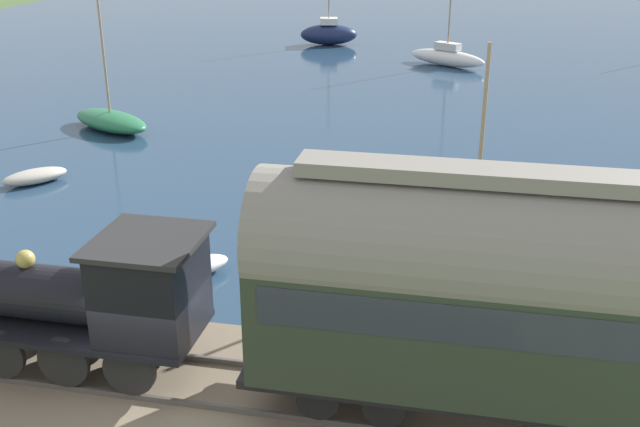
# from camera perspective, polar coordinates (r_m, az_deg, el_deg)

# --- Properties ---
(ground_plane) EXTENTS (200.00, 200.00, 0.00)m
(ground_plane) POSITION_cam_1_polar(r_m,az_deg,el_deg) (15.17, -12.12, -15.00)
(ground_plane) COLOR #476033
(harbor_water) EXTENTS (80.00, 80.00, 0.01)m
(harbor_water) POSITION_cam_1_polar(r_m,az_deg,el_deg) (54.92, 6.02, 12.64)
(harbor_water) COLOR navy
(harbor_water) RESTS_ON ground
(rail_embankment) EXTENTS (4.45, 56.00, 0.70)m
(rail_embankment) POSITION_cam_1_polar(r_m,az_deg,el_deg) (15.34, -11.52, -13.14)
(rail_embankment) COLOR #756651
(rail_embankment) RESTS_ON ground
(steam_locomotive) EXTENTS (2.05, 5.38, 3.18)m
(steam_locomotive) POSITION_cam_1_polar(r_m,az_deg,el_deg) (14.81, -16.64, -5.96)
(steam_locomotive) COLOR black
(steam_locomotive) RESTS_ON rail_embankment
(passenger_coach) EXTENTS (2.36, 9.32, 4.61)m
(passenger_coach) POSITION_cam_1_polar(r_m,az_deg,el_deg) (12.82, 15.02, -5.63)
(passenger_coach) COLOR black
(passenger_coach) RESTS_ON rail_embankment
(sailboat_gray) EXTENTS (2.72, 5.44, 6.07)m
(sailboat_gray) POSITION_cam_1_polar(r_m,az_deg,el_deg) (20.41, 11.56, -2.49)
(sailboat_gray) COLOR gray
(sailboat_gray) RESTS_ON harbor_water
(sailboat_navy) EXTENTS (2.62, 4.30, 6.22)m
(sailboat_navy) POSITION_cam_1_polar(r_m,az_deg,el_deg) (54.68, 0.67, 13.54)
(sailboat_navy) COLOR #192347
(sailboat_navy) RESTS_ON harbor_water
(sailboat_white) EXTENTS (3.59, 5.09, 6.40)m
(sailboat_white) POSITION_cam_1_polar(r_m,az_deg,el_deg) (47.71, 9.66, 11.70)
(sailboat_white) COLOR white
(sailboat_white) RESTS_ON harbor_water
(sailboat_green) EXTENTS (3.75, 4.80, 9.16)m
(sailboat_green) POSITION_cam_1_polar(r_m,az_deg,el_deg) (34.25, -15.66, 6.90)
(sailboat_green) COLOR #236B42
(sailboat_green) RESTS_ON harbor_water
(rowboat_off_pier) EXTENTS (2.33, 2.18, 0.50)m
(rowboat_off_pier) POSITION_cam_1_polar(r_m,az_deg,el_deg) (28.36, -20.89, 2.67)
(rowboat_off_pier) COLOR #B7B2A3
(rowboat_off_pier) RESTS_ON harbor_water
(rowboat_mid_harbor) EXTENTS (2.77, 2.74, 0.54)m
(rowboat_mid_harbor) POSITION_cam_1_polar(r_m,az_deg,el_deg) (19.90, -10.85, -4.37)
(rowboat_mid_harbor) COLOR silver
(rowboat_mid_harbor) RESTS_ON harbor_water
(rowboat_near_shore) EXTENTS (2.00, 2.11, 0.33)m
(rowboat_near_shore) POSITION_cam_1_polar(r_m,az_deg,el_deg) (24.63, 3.79, 1.05)
(rowboat_near_shore) COLOR beige
(rowboat_near_shore) RESTS_ON harbor_water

